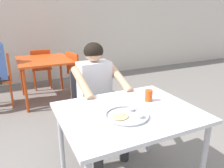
% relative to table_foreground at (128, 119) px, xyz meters
% --- Properties ---
extents(back_wall, '(12.00, 0.12, 3.40)m').
position_rel_table_foreground_xyz_m(back_wall, '(0.05, 3.69, 1.03)').
color(back_wall, silver).
rests_on(back_wall, ground).
extents(table_foreground, '(1.07, 0.86, 0.75)m').
position_rel_table_foreground_xyz_m(table_foreground, '(0.00, 0.00, 0.00)').
color(table_foreground, silver).
rests_on(table_foreground, ground).
extents(thali_tray, '(0.33, 0.33, 0.03)m').
position_rel_table_foreground_xyz_m(thali_tray, '(-0.07, -0.09, 0.09)').
color(thali_tray, '#B7BABF').
rests_on(thali_tray, table_foreground).
extents(drinking_cup, '(0.06, 0.06, 0.10)m').
position_rel_table_foreground_xyz_m(drinking_cup, '(0.25, 0.10, 0.13)').
color(drinking_cup, '#D84C19').
rests_on(drinking_cup, table_foreground).
extents(chair_foreground, '(0.42, 0.44, 0.87)m').
position_rel_table_foreground_xyz_m(chair_foreground, '(-0.01, 0.88, -0.17)').
color(chair_foreground, '#3F3F44').
rests_on(chair_foreground, ground).
extents(diner_foreground, '(0.51, 0.56, 1.20)m').
position_rel_table_foreground_xyz_m(diner_foreground, '(0.00, 0.65, 0.05)').
color(diner_foreground, '#2D2D2D').
rests_on(diner_foreground, ground).
extents(table_background_red, '(0.85, 0.94, 0.73)m').
position_rel_table_foreground_xyz_m(table_background_red, '(-0.28, 2.42, -0.02)').
color(table_background_red, '#E04C19').
rests_on(table_background_red, ground).
extents(chair_red_left, '(0.44, 0.41, 0.85)m').
position_rel_table_foreground_xyz_m(chair_red_left, '(-0.94, 2.47, -0.17)').
color(chair_red_left, '#CD491A').
rests_on(chair_red_left, ground).
extents(chair_red_right, '(0.50, 0.50, 0.81)m').
position_rel_table_foreground_xyz_m(chair_red_right, '(0.31, 2.38, -0.20)').
color(chair_red_right, '#D94A18').
rests_on(chair_red_right, ground).
extents(chair_red_far, '(0.40, 0.41, 0.81)m').
position_rel_table_foreground_xyz_m(chair_red_far, '(-0.25, 3.05, -0.20)').
color(chair_red_far, '#CC4817').
rests_on(chair_red_far, ground).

